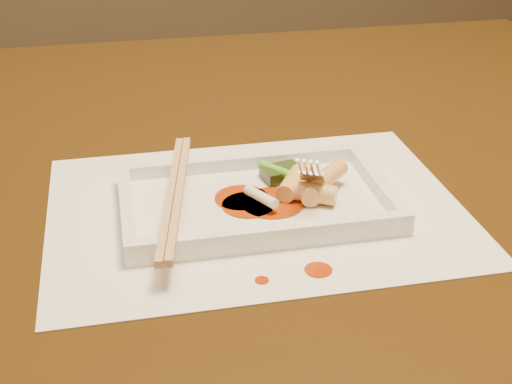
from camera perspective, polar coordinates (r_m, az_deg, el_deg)
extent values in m
cube|color=black|center=(0.84, -8.67, 2.01)|extent=(1.40, 0.90, 0.04)
cylinder|color=black|center=(1.49, 15.79, -2.66)|extent=(0.07, 0.07, 0.71)
cube|color=white|center=(0.70, 0.00, -1.36)|extent=(0.40, 0.30, 0.00)
cylinder|color=#A43004|center=(0.61, 5.01, -6.22)|extent=(0.02, 0.02, 0.00)
cylinder|color=#A43004|center=(0.59, 0.48, -7.07)|extent=(0.01, 0.01, 0.00)
cube|color=white|center=(0.69, 0.00, -1.02)|extent=(0.26, 0.16, 0.01)
cube|color=white|center=(0.75, -1.15, 2.41)|extent=(0.26, 0.01, 0.01)
cube|color=white|center=(0.63, 1.38, -3.38)|extent=(0.26, 0.01, 0.01)
cube|color=white|center=(0.68, -10.31, -1.24)|extent=(0.01, 0.14, 0.01)
cube|color=white|center=(0.72, 9.68, 0.74)|extent=(0.01, 0.14, 0.01)
cube|color=black|center=(0.73, 2.05, 1.55)|extent=(0.04, 0.03, 0.01)
cylinder|color=#EAEACC|center=(0.68, 0.41, -0.39)|extent=(0.03, 0.04, 0.01)
cylinder|color=#429D19|center=(0.71, 2.98, 1.29)|extent=(0.06, 0.07, 0.01)
cube|color=tan|center=(0.67, -6.83, -0.11)|extent=(0.05, 0.24, 0.01)
cube|color=tan|center=(0.68, -6.16, -0.05)|extent=(0.05, 0.24, 0.01)
cylinder|color=#A43004|center=(0.69, 1.31, -0.87)|extent=(0.06, 0.06, 0.00)
cylinder|color=#A43004|center=(0.68, -0.60, -1.04)|extent=(0.05, 0.05, 0.00)
cylinder|color=#A43004|center=(0.70, -1.17, -0.47)|extent=(0.05, 0.05, 0.00)
cylinder|color=#FAC974|center=(0.70, 2.93, 0.73)|extent=(0.04, 0.05, 0.02)
cylinder|color=#FAC974|center=(0.69, 4.48, -0.05)|extent=(0.05, 0.04, 0.02)
cylinder|color=#FAC974|center=(0.71, 5.76, 1.25)|extent=(0.05, 0.05, 0.02)
cylinder|color=#FAC974|center=(0.70, 4.22, 0.45)|extent=(0.03, 0.05, 0.02)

